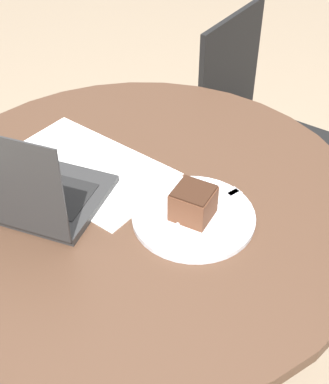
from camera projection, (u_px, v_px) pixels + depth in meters
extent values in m
plane|color=gray|center=(145.00, 381.00, 1.68)|extent=(12.00, 12.00, 0.00)
cylinder|color=#4C3323|center=(145.00, 379.00, 1.68)|extent=(0.60, 0.60, 0.02)
cylinder|color=#4C3323|center=(142.00, 305.00, 1.44)|extent=(0.13, 0.13, 0.73)
cylinder|color=#4C3323|center=(137.00, 199.00, 1.19)|extent=(1.02, 1.02, 0.03)
cube|color=black|center=(274.00, 150.00, 1.90)|extent=(0.46, 0.46, 0.02)
cube|color=black|center=(230.00, 76.00, 1.84)|extent=(0.06, 0.39, 0.44)
cube|color=black|center=(291.00, 248.00, 1.83)|extent=(0.04, 0.04, 0.42)
cube|color=black|center=(246.00, 156.00, 2.24)|extent=(0.04, 0.04, 0.42)
cube|color=black|center=(197.00, 205.00, 2.00)|extent=(0.04, 0.04, 0.42)
cube|color=white|center=(85.00, 168.00, 1.25)|extent=(0.43, 0.30, 0.00)
cylinder|color=silver|center=(194.00, 217.00, 1.12)|extent=(0.26, 0.26, 0.01)
cube|color=brown|center=(193.00, 204.00, 1.09)|extent=(0.08, 0.08, 0.07)
cube|color=#351E13|center=(194.00, 191.00, 1.07)|extent=(0.08, 0.07, 0.00)
cube|color=silver|center=(208.00, 206.00, 1.13)|extent=(0.08, 0.16, 0.00)
cube|color=silver|center=(234.00, 193.00, 1.16)|extent=(0.04, 0.04, 0.00)
cube|color=#2D2D2D|center=(38.00, 193.00, 1.17)|extent=(0.32, 0.26, 0.02)
cube|color=black|center=(37.00, 190.00, 1.16)|extent=(0.26, 0.16, 0.00)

